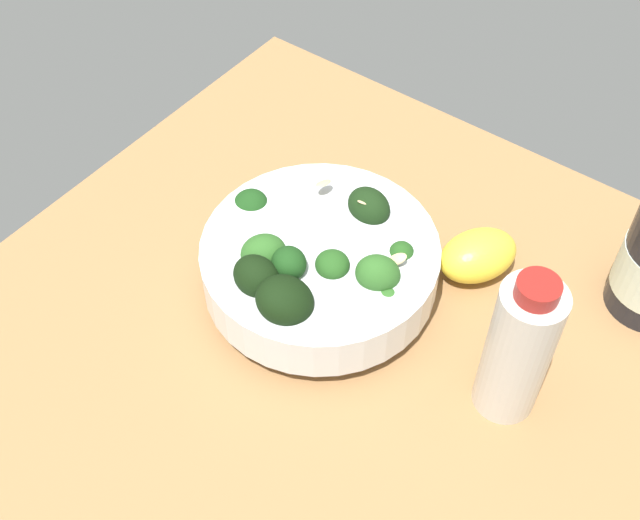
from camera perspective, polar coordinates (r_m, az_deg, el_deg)
ground_plane at (r=73.86cm, az=0.76°, el=-6.30°), size 63.84×63.84×4.80cm
bowl_of_broccoli at (r=71.77cm, az=-0.07°, el=-0.15°), size 20.95×21.23×9.28cm
lemon_wedge at (r=75.93cm, az=10.97°, el=0.32°), size 9.13×8.21×4.48cm
bottle_tall at (r=64.19cm, az=13.68°, el=-6.05°), size 5.09×5.09×15.12cm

